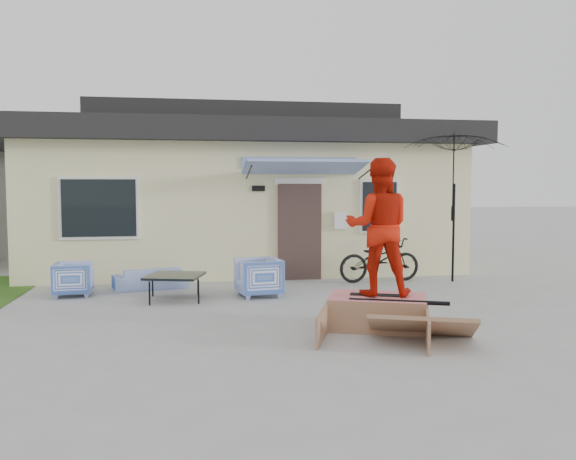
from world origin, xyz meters
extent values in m
plane|color=#999998|center=(0.00, 0.00, 0.00)|extent=(90.00, 90.00, 0.00)
cube|color=beige|center=(0.00, 8.00, 1.50)|extent=(10.00, 7.00, 3.00)
cube|color=black|center=(0.00, 8.00, 3.25)|extent=(10.80, 7.80, 0.50)
cube|color=black|center=(0.00, 8.00, 3.80)|extent=(7.50, 4.50, 0.60)
cube|color=#3F2D28|center=(1.00, 4.46, 1.05)|extent=(0.95, 0.08, 2.10)
cube|color=white|center=(-3.20, 4.47, 1.60)|extent=(1.60, 0.06, 1.30)
cube|color=white|center=(2.80, 4.47, 1.60)|extent=(0.90, 0.06, 1.20)
cube|color=#2C55B3|center=(1.00, 3.95, 2.45)|extent=(2.50, 1.09, 0.29)
imported|color=#2C55B3|center=(-2.15, 3.85, 0.28)|extent=(1.51, 0.77, 0.57)
imported|color=#2C55B3|center=(-3.52, 3.28, 0.35)|extent=(0.68, 0.72, 0.70)
imported|color=#2C55B3|center=(-0.11, 2.68, 0.40)|extent=(0.83, 0.87, 0.79)
cube|color=black|center=(-1.64, 2.57, 0.23)|extent=(1.15, 1.15, 0.46)
imported|color=black|center=(2.64, 3.91, 0.58)|extent=(1.88, 0.82, 1.16)
cylinder|color=black|center=(4.21, 3.68, 1.05)|extent=(0.05, 0.05, 2.10)
imported|color=black|center=(4.21, 3.68, 1.75)|extent=(2.17, 2.01, 0.90)
cube|color=black|center=(1.33, 0.04, 0.48)|extent=(0.82, 0.47, 0.05)
imported|color=red|center=(1.33, 0.04, 1.50)|extent=(1.12, 0.96, 1.98)
camera|label=1|loc=(-1.34, -8.06, 2.05)|focal=36.55mm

